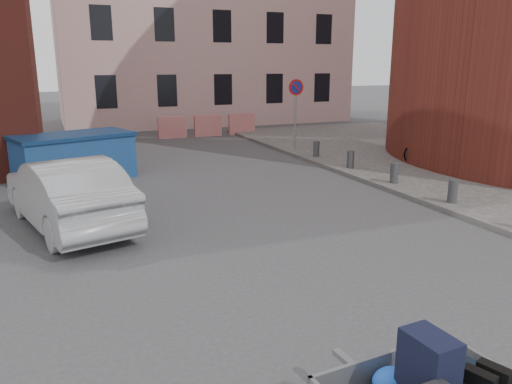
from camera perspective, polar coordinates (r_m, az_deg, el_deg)
name	(u,v)px	position (r m, az deg, el deg)	size (l,w,h in m)	color
ground	(232,262)	(8.71, -2.79, -8.01)	(120.00, 120.00, 0.00)	#38383A
sidewalk	(485,169)	(17.49, 24.68, 2.35)	(9.00, 24.00, 0.12)	#474442
no_parking_sign	(296,100)	(19.20, 4.57, 10.48)	(0.60, 0.09, 2.65)	gray
bollards	(394,173)	(14.31, 15.52, 2.10)	(0.22, 9.02, 0.55)	#3A3A3D
barriers	(208,126)	(23.79, -5.51, 7.55)	(4.70, 0.18, 1.00)	red
dumpster	(74,157)	(15.52, -20.05, 3.79)	(3.63, 2.64, 1.37)	navy
silver_car	(67,193)	(11.04, -20.75, -0.09)	(1.55, 4.44, 1.46)	#9CA0A3
bicycle	(424,148)	(17.82, 18.68, 4.79)	(0.60, 1.71, 0.90)	black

